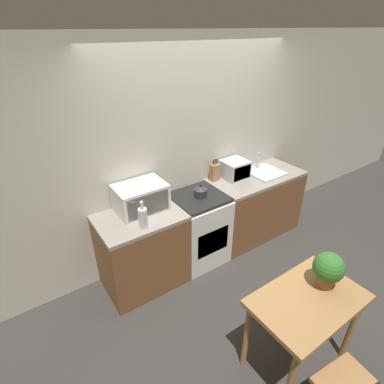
% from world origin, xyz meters
% --- Properties ---
extents(ground_plane, '(16.00, 16.00, 0.00)m').
position_xyz_m(ground_plane, '(0.00, 0.00, 0.00)').
color(ground_plane, '#33302D').
extents(wall_back, '(10.00, 0.06, 2.60)m').
position_xyz_m(wall_back, '(0.00, 0.98, 1.30)').
color(wall_back, beige).
rests_on(wall_back, ground_plane).
extents(counter_left_run, '(0.89, 0.62, 0.90)m').
position_xyz_m(counter_left_run, '(-0.95, 0.64, 0.45)').
color(counter_left_run, brown).
rests_on(counter_left_run, ground_plane).
extents(counter_right_run, '(1.30, 0.62, 0.90)m').
position_xyz_m(counter_right_run, '(0.75, 0.64, 0.45)').
color(counter_right_run, brown).
rests_on(counter_right_run, ground_plane).
extents(stove_range, '(0.61, 0.62, 0.90)m').
position_xyz_m(stove_range, '(-0.21, 0.64, 0.45)').
color(stove_range, silver).
rests_on(stove_range, ground_plane).
extents(kettle, '(0.15, 0.15, 0.16)m').
position_xyz_m(kettle, '(-0.19, 0.62, 0.97)').
color(kettle, '#2D2D2D').
rests_on(kettle, stove_range).
extents(microwave, '(0.52, 0.37, 0.30)m').
position_xyz_m(microwave, '(-0.87, 0.74, 1.05)').
color(microwave, silver).
rests_on(microwave, counter_left_run).
extents(bottle, '(0.09, 0.09, 0.29)m').
position_xyz_m(bottle, '(-1.00, 0.44, 1.01)').
color(bottle, silver).
rests_on(bottle, counter_left_run).
extents(knife_block, '(0.11, 0.08, 0.29)m').
position_xyz_m(knife_block, '(0.20, 0.86, 1.01)').
color(knife_block, '#9E7042').
rests_on(knife_block, counter_right_run).
extents(toaster_oven, '(0.31, 0.29, 0.23)m').
position_xyz_m(toaster_oven, '(0.47, 0.78, 1.01)').
color(toaster_oven, silver).
rests_on(toaster_oven, counter_right_run).
extents(sink_basin, '(0.44, 0.42, 0.24)m').
position_xyz_m(sink_basin, '(0.90, 0.65, 0.92)').
color(sink_basin, silver).
rests_on(sink_basin, counter_right_run).
extents(dining_table, '(0.91, 0.57, 0.78)m').
position_xyz_m(dining_table, '(-0.29, -0.97, 0.66)').
color(dining_table, '#9E7042').
rests_on(dining_table, ground_plane).
extents(potted_plant, '(0.24, 0.24, 0.31)m').
position_xyz_m(potted_plant, '(-0.08, -0.95, 0.95)').
color(potted_plant, '#9E5B3D').
rests_on(potted_plant, dining_table).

